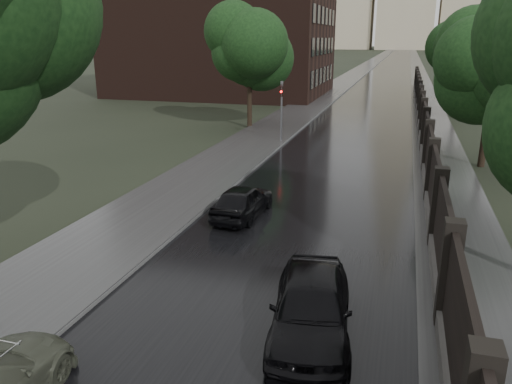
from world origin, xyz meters
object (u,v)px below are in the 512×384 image
at_px(tree_left_far, 249,57).
at_px(tree_right_b, 494,72).
at_px(hatchback_left, 243,201).
at_px(tree_right_c, 461,58).
at_px(traffic_light, 281,106).
at_px(car_right_near, 311,307).

relative_size(tree_left_far, tree_right_b, 1.05).
bearing_deg(hatchback_left, tree_right_c, -105.66).
bearing_deg(tree_right_c, tree_left_far, -147.17).
height_order(traffic_light, car_right_near, traffic_light).
height_order(tree_right_b, traffic_light, tree_right_b).
xyz_separation_m(tree_right_c, car_right_near, (-5.90, -36.36, -4.19)).
xyz_separation_m(tree_right_b, car_right_near, (-5.90, -18.36, -4.19)).
bearing_deg(traffic_light, tree_left_far, 126.47).
xyz_separation_m(tree_left_far, tree_right_c, (15.50, 10.00, -0.29)).
bearing_deg(tree_left_far, tree_right_b, -27.30).
bearing_deg(tree_right_b, tree_left_far, 152.70).
distance_m(hatchback_left, car_right_near, 8.29).
distance_m(tree_right_b, traffic_light, 12.44).
bearing_deg(car_right_near, hatchback_left, 111.26).
distance_m(tree_right_c, hatchback_left, 31.03).
xyz_separation_m(traffic_light, car_right_near, (5.90, -21.35, -1.64)).
distance_m(tree_right_b, car_right_near, 19.73).
height_order(tree_left_far, hatchback_left, tree_left_far).
height_order(tree_right_c, car_right_near, tree_right_c).
bearing_deg(tree_right_c, hatchback_left, -108.78).
bearing_deg(car_right_near, traffic_light, 97.88).
distance_m(tree_left_far, hatchback_left, 20.43).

